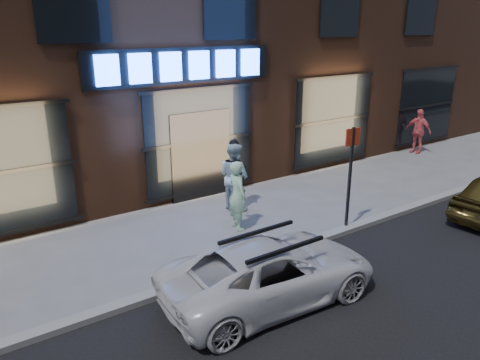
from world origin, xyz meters
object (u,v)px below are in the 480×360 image
object	(u,v)px
white_suv	(270,271)
sign_post	(350,170)
man_cap	(234,176)
passerby	(418,131)
man_bowtie	(237,196)

from	to	relation	value
white_suv	sign_post	bearing A→B (deg)	-64.92
man_cap	passerby	bearing A→B (deg)	-97.08
man_bowtie	passerby	xyz separation A→B (m)	(9.34, 1.86, -0.01)
man_cap	sign_post	distance (m)	3.04
man_bowtie	man_cap	world-z (taller)	man_cap
man_bowtie	man_cap	bearing A→B (deg)	-24.21
man_cap	white_suv	xyz separation A→B (m)	(-1.86, -3.90, -0.34)
white_suv	man_bowtie	bearing A→B (deg)	-19.63
sign_post	man_bowtie	bearing A→B (deg)	148.64
white_suv	sign_post	size ratio (longest dim) A/B	1.59
man_bowtie	passerby	world-z (taller)	man_bowtie
man_bowtie	sign_post	world-z (taller)	sign_post
man_bowtie	white_suv	distance (m)	3.05
man_bowtie	sign_post	distance (m)	2.63
man_bowtie	passerby	bearing A→B (deg)	-72.73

